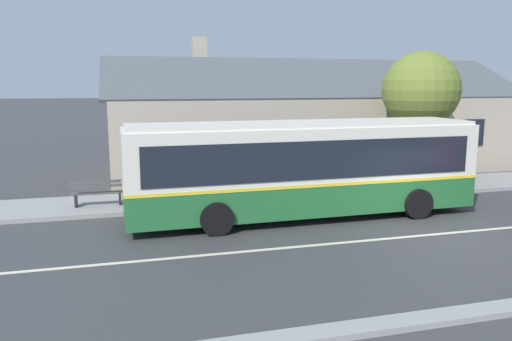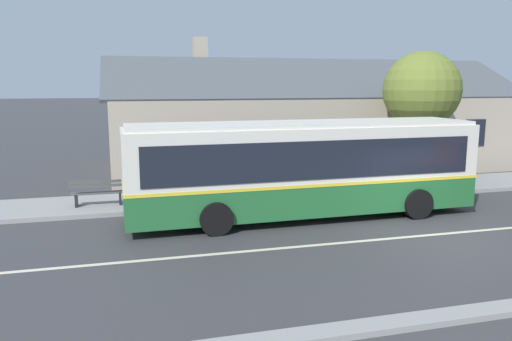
{
  "view_description": "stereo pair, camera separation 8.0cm",
  "coord_description": "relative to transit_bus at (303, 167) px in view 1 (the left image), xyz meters",
  "views": [
    {
      "loc": [
        -8.73,
        -12.26,
        4.39
      ],
      "look_at": [
        -4.29,
        3.93,
        1.46
      ],
      "focal_mm": 35.0,
      "sensor_mm": 36.0,
      "label": 1
    },
    {
      "loc": [
        -8.65,
        -12.29,
        4.39
      ],
      "look_at": [
        -4.29,
        3.93,
        1.46
      ],
      "focal_mm": 35.0,
      "sensor_mm": 36.0,
      "label": 2
    }
  ],
  "objects": [
    {
      "name": "sidewalk_far",
      "position": [
        2.96,
        3.1,
        -1.62
      ],
      "size": [
        60.0,
        3.0,
        0.15
      ],
      "primitive_type": "cube",
      "color": "gray",
      "rests_on": "ground"
    },
    {
      "name": "lane_divider_stripe",
      "position": [
        2.96,
        -2.9,
        -1.7
      ],
      "size": [
        60.0,
        0.16,
        0.01
      ],
      "primitive_type": "cube",
      "color": "beige",
      "rests_on": "ground"
    },
    {
      "name": "bus_stop_sign",
      "position": [
        6.6,
        2.09,
        -0.06
      ],
      "size": [
        0.36,
        0.07,
        2.4
      ],
      "color": "gray",
      "rests_on": "sidewalk_far"
    },
    {
      "name": "ground_plane",
      "position": [
        2.96,
        -2.9,
        -1.7
      ],
      "size": [
        300.0,
        300.0,
        0.0
      ],
      "primitive_type": "plane",
      "color": "#38383A"
    },
    {
      "name": "street_tree_primary",
      "position": [
        6.77,
        3.82,
        2.39
      ],
      "size": [
        3.3,
        3.3,
        5.77
      ],
      "color": "#4C3828",
      "rests_on": "ground"
    },
    {
      "name": "bench_down_street",
      "position": [
        -1.81,
        2.98,
        -1.14
      ],
      "size": [
        1.55,
        0.51,
        0.94
      ],
      "color": "#4C4C4C",
      "rests_on": "sidewalk_far"
    },
    {
      "name": "community_building",
      "position": [
        3.88,
        9.91,
        0.28
      ],
      "size": [
        20.81,
        8.87,
        6.71
      ],
      "color": "tan",
      "rests_on": "ground"
    },
    {
      "name": "bench_by_building",
      "position": [
        -6.62,
        2.77,
        -1.12
      ],
      "size": [
        1.85,
        0.51,
        0.94
      ],
      "color": "#4C4C4C",
      "rests_on": "sidewalk_far"
    },
    {
      "name": "transit_bus",
      "position": [
        0.0,
        0.0,
        0.0
      ],
      "size": [
        11.62,
        2.88,
        3.16
      ],
      "color": "#236633",
      "rests_on": "ground"
    }
  ]
}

